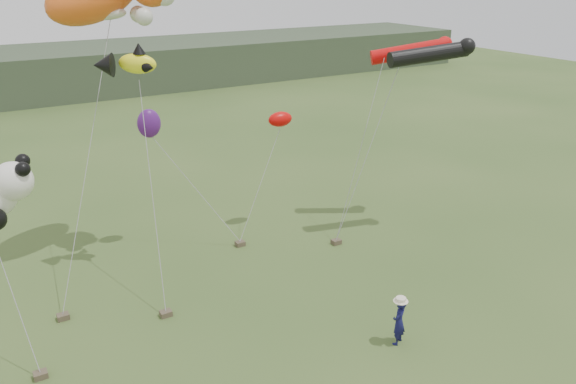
% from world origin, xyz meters
% --- Properties ---
extents(ground, '(120.00, 120.00, 0.00)m').
position_xyz_m(ground, '(0.00, 0.00, 0.00)').
color(ground, '#385123').
rests_on(ground, ground).
extents(headland, '(90.00, 13.00, 4.00)m').
position_xyz_m(headland, '(-3.11, 44.69, 1.92)').
color(headland, '#2D3D28').
rests_on(headland, ground).
extents(festival_attendant, '(0.68, 0.60, 1.56)m').
position_xyz_m(festival_attendant, '(2.32, -0.77, 0.78)').
color(festival_attendant, '#121244').
rests_on(festival_attendant, ground).
extents(sandbag_anchors, '(12.56, 4.83, 0.20)m').
position_xyz_m(sandbag_anchors, '(-2.37, 5.40, 0.10)').
color(sandbag_anchors, brown).
rests_on(sandbag_anchors, ground).
extents(fish_kite, '(2.34, 1.54, 1.12)m').
position_xyz_m(fish_kite, '(-2.89, 8.31, 7.86)').
color(fish_kite, '#FFFA1D').
rests_on(fish_kite, ground).
extents(tube_kites, '(4.04, 3.64, 1.30)m').
position_xyz_m(tube_kites, '(8.96, 5.94, 7.73)').
color(tube_kites, black).
rests_on(tube_kites, ground).
extents(misc_kites, '(6.44, 1.64, 1.21)m').
position_xyz_m(misc_kites, '(0.35, 9.41, 5.11)').
color(misc_kites, red).
rests_on(misc_kites, ground).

